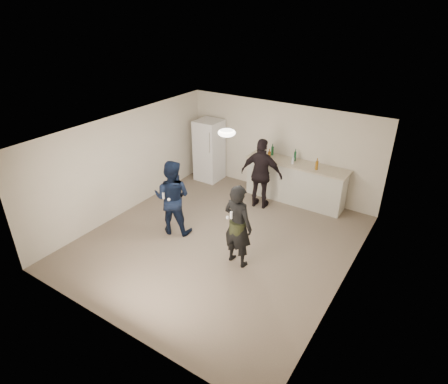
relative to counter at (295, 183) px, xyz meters
The scene contains 21 objects.
floor 2.79m from the counter, 103.25° to the right, with size 6.00×6.00×0.00m, color #6B5B4C.
ceiling 3.38m from the counter, 103.25° to the right, with size 6.00×6.00×0.00m, color silver.
wall_back 1.01m from the counter, 152.31° to the left, with size 6.00×6.00×0.00m, color beige.
wall_front 5.75m from the counter, 96.33° to the right, with size 6.00×6.00×0.00m, color beige.
wall_left 4.37m from the counter, 141.68° to the right, with size 6.00×6.00×0.00m, color beige.
wall_right 3.49m from the counter, 51.53° to the right, with size 6.00×6.00×0.00m, color beige.
counter is the anchor object (origin of this frame).
counter_top 0.55m from the counter, ahead, with size 2.68×0.64×0.04m, color beige.
fridge 2.73m from the counter, behind, with size 0.70×0.70×1.80m, color white.
fridge_handle 2.59m from the counter, 169.72° to the right, with size 0.02×0.02×0.60m, color silver.
ceiling_dome 3.12m from the counter, 104.86° to the right, with size 0.36×0.36×0.16m, color white.
shaker 1.09m from the counter, behind, with size 0.08×0.08×0.17m, color silver.
man 3.39m from the counter, 121.05° to the right, with size 0.86×0.67×1.76m, color #0E1C3A.
woman 3.12m from the counter, 88.05° to the right, with size 0.64×0.42×1.77m, color black.
camo_shorts 3.12m from the counter, 88.05° to the right, with size 0.34×0.34×0.28m, color #2D3618.
spectator 1.05m from the counter, 129.04° to the right, with size 1.08×0.45×1.84m, color black.
remote_man 3.65m from the counter, 118.77° to the right, with size 0.04×0.04×0.15m, color silver.
nunchuk_man 3.56m from the counter, 117.29° to the right, with size 0.07×0.07×0.07m, color white.
remote_woman 3.43m from the counter, 88.20° to the right, with size 0.04×0.04×0.15m, color white.
nunchuk_woman 3.38m from the counter, 89.91° to the right, with size 0.07×0.07×0.07m, color silver.
bottle_cluster 0.72m from the counter, behind, with size 1.42×0.36×0.25m.
Camera 1 is at (3.89, -5.79, 4.84)m, focal length 30.00 mm.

